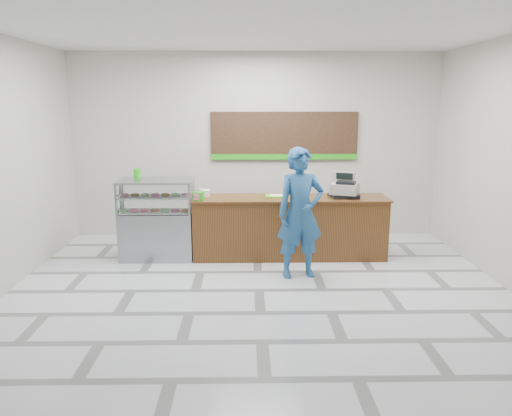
{
  "coord_description": "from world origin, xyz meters",
  "views": [
    {
      "loc": [
        -0.16,
        -6.59,
        2.61
      ],
      "look_at": [
        -0.03,
        0.9,
        0.99
      ],
      "focal_mm": 35.0,
      "sensor_mm": 36.0,
      "label": 1
    }
  ],
  "objects_px": {
    "display_case": "(157,218)",
    "serving_tray": "(277,196)",
    "customer": "(300,213)",
    "cash_register": "(345,188)",
    "sales_counter": "(289,227)"
  },
  "relations": [
    {
      "from": "display_case",
      "to": "serving_tray",
      "type": "distance_m",
      "value": 2.04
    },
    {
      "from": "display_case",
      "to": "customer",
      "type": "xyz_separation_m",
      "value": [
        2.29,
        -0.96,
        0.3
      ]
    },
    {
      "from": "serving_tray",
      "to": "customer",
      "type": "xyz_separation_m",
      "value": [
        0.29,
        -1.03,
        -0.07
      ]
    },
    {
      "from": "cash_register",
      "to": "display_case",
      "type": "bearing_deg",
      "value": -158.75
    },
    {
      "from": "display_case",
      "to": "customer",
      "type": "height_order",
      "value": "customer"
    },
    {
      "from": "cash_register",
      "to": "serving_tray",
      "type": "distance_m",
      "value": 1.14
    },
    {
      "from": "sales_counter",
      "to": "serving_tray",
      "type": "bearing_deg",
      "value": 161.63
    },
    {
      "from": "sales_counter",
      "to": "customer",
      "type": "height_order",
      "value": "customer"
    },
    {
      "from": "display_case",
      "to": "sales_counter",
      "type": "bearing_deg",
      "value": 0.01
    },
    {
      "from": "serving_tray",
      "to": "display_case",
      "type": "bearing_deg",
      "value": -178.04
    },
    {
      "from": "sales_counter",
      "to": "cash_register",
      "type": "distance_m",
      "value": 1.13
    },
    {
      "from": "display_case",
      "to": "customer",
      "type": "bearing_deg",
      "value": -22.66
    },
    {
      "from": "sales_counter",
      "to": "serving_tray",
      "type": "xyz_separation_m",
      "value": [
        -0.22,
        0.07,
        0.52
      ]
    },
    {
      "from": "cash_register",
      "to": "customer",
      "type": "bearing_deg",
      "value": -109.87
    },
    {
      "from": "cash_register",
      "to": "customer",
      "type": "xyz_separation_m",
      "value": [
        -0.84,
        -0.96,
        -0.21
      ]
    }
  ]
}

